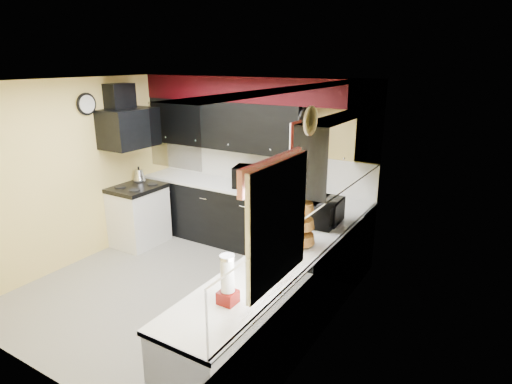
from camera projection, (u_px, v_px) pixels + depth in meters
ground at (184, 290)px, 5.28m from camera, size 3.60×3.60×0.00m
wall_back at (259, 163)px, 6.38m from camera, size 3.60×0.06×2.50m
wall_right at (325, 223)px, 4.02m from camera, size 0.06×3.60×2.50m
wall_left at (77, 173)px, 5.80m from camera, size 0.06×3.60×2.50m
ceiling at (172, 81)px, 4.54m from camera, size 3.60×3.60×0.06m
cab_back at (249, 219)px, 6.37m from camera, size 3.60×0.60×0.90m
cab_right at (280, 304)px, 4.16m from camera, size 0.60×3.00×0.90m
counter_back at (248, 189)px, 6.23m from camera, size 3.62×0.64×0.04m
counter_right at (281, 260)px, 4.02m from camera, size 0.64×3.02×0.04m
splash_back at (259, 167)px, 6.39m from camera, size 3.60×0.02×0.50m
splash_right at (324, 229)px, 4.04m from camera, size 0.02×3.60×0.50m
upper_back at (224, 125)px, 6.32m from camera, size 2.60×0.35×0.70m
upper_right at (344, 148)px, 4.67m from camera, size 0.35×1.80×0.70m
soffit_back at (252, 89)px, 5.91m from camera, size 3.60×0.36×0.35m
soffit_right at (303, 108)px, 3.64m from camera, size 0.36×3.24×0.35m
stove at (139, 217)px, 6.51m from camera, size 0.60×0.75×0.86m
cooktop at (137, 188)px, 6.37m from camera, size 0.62×0.77×0.06m
hood at (129, 128)px, 6.13m from camera, size 0.50×0.78×0.55m
hood_duct at (120, 98)px, 6.07m from camera, size 0.24×0.40×0.40m
window at (278, 223)px, 3.20m from camera, size 0.03×0.86×0.96m
valance at (273, 171)px, 3.11m from camera, size 0.04×0.88×0.20m
pan_top at (303, 118)px, 5.54m from camera, size 0.03×0.22×0.40m
pan_mid at (298, 138)px, 5.51m from camera, size 0.03×0.28×0.46m
pan_low at (307, 138)px, 5.73m from camera, size 0.03×0.24×0.42m
cut_board at (295, 136)px, 5.39m from camera, size 0.03×0.26×0.35m
baskets at (300, 223)px, 4.22m from camera, size 0.27×0.27×0.50m
clock at (86, 104)px, 5.72m from camera, size 0.03×0.30×0.30m
deco_plate at (311, 121)px, 3.45m from camera, size 0.03×0.24×0.24m
toaster_oven at (253, 177)px, 6.19m from camera, size 0.62×0.56×0.31m
microwave at (324, 212)px, 4.81m from camera, size 0.37×0.52×0.28m
utensil_crock at (288, 189)px, 5.84m from camera, size 0.17×0.17×0.17m
knife_block at (309, 190)px, 5.74m from camera, size 0.13×0.15×0.21m
kettle at (139, 175)px, 6.62m from camera, size 0.22×0.22×0.18m
dispenser_a at (268, 252)px, 3.66m from camera, size 0.17×0.17×0.41m
dispenser_b at (228, 282)px, 3.22m from camera, size 0.14×0.14×0.37m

